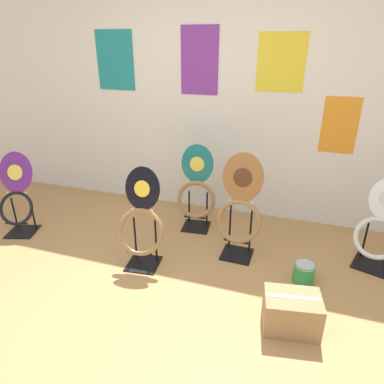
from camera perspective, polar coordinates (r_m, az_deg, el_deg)
ground_plane at (r=2.59m, az=-8.17°, el=-21.99°), size 14.00×14.00×0.00m
wall_back at (r=3.77m, az=4.71°, el=15.51°), size 8.00×0.07×2.60m
toilet_seat_display_woodgrain at (r=3.08m, az=7.92°, el=-3.41°), size 0.41×0.28×0.98m
toilet_seat_display_white_plain at (r=3.37m, az=28.80°, el=-5.37°), size 0.43×0.44×0.79m
toilet_seat_display_jazz_black at (r=2.98m, az=-8.46°, el=-5.46°), size 0.43×0.32×0.89m
toilet_seat_display_purple_note at (r=3.91m, az=-27.17°, el=-0.47°), size 0.42×0.41×0.83m
toilet_seat_display_teal_sax at (r=3.54m, az=0.74°, el=0.08°), size 0.42×0.31×0.91m
paint_can at (r=3.06m, az=18.15°, el=-12.58°), size 0.18×0.18×0.17m
storage_box at (r=2.60m, az=16.24°, el=-18.67°), size 0.42×0.33×0.26m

